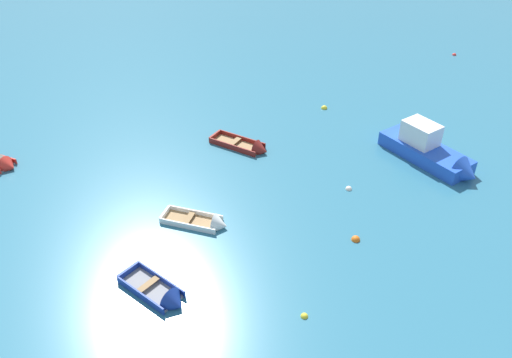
{
  "coord_description": "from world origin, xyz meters",
  "views": [
    {
      "loc": [
        -4.94,
        -4.85,
        17.71
      ],
      "look_at": [
        0.0,
        20.14,
        0.15
      ],
      "focal_mm": 36.29,
      "sensor_mm": 36.0,
      "label": 1
    }
  ],
  "objects_px": {
    "rowboat_deep_blue_cluster_outer": "(165,297)",
    "mooring_buoy_near_foreground": "(304,316)",
    "mooring_buoy_far_field": "(356,240)",
    "mooring_buoy_between_boats_left": "(324,108)",
    "motor_launch_blue_near_camera": "(432,152)",
    "mooring_buoy_between_boats_right": "(349,189)",
    "rowboat_maroon_back_row_right": "(252,148)",
    "mooring_buoy_trailing": "(454,55)",
    "rowboat_white_midfield_right": "(209,223)"
  },
  "relations": [
    {
      "from": "mooring_buoy_between_boats_right",
      "to": "mooring_buoy_trailing",
      "type": "relative_size",
      "value": 1.02
    },
    {
      "from": "rowboat_white_midfield_right",
      "to": "rowboat_deep_blue_cluster_outer",
      "type": "bearing_deg",
      "value": -118.06
    },
    {
      "from": "motor_launch_blue_near_camera",
      "to": "mooring_buoy_near_foreground",
      "type": "bearing_deg",
      "value": -136.7
    },
    {
      "from": "motor_launch_blue_near_camera",
      "to": "rowboat_deep_blue_cluster_outer",
      "type": "relative_size",
      "value": 1.95
    },
    {
      "from": "motor_launch_blue_near_camera",
      "to": "rowboat_white_midfield_right",
      "type": "bearing_deg",
      "value": -166.09
    },
    {
      "from": "mooring_buoy_between_boats_left",
      "to": "mooring_buoy_near_foreground",
      "type": "bearing_deg",
      "value": -109.84
    },
    {
      "from": "mooring_buoy_between_boats_left",
      "to": "mooring_buoy_between_boats_right",
      "type": "xyz_separation_m",
      "value": [
        -1.73,
        -10.29,
        0.0
      ]
    },
    {
      "from": "motor_launch_blue_near_camera",
      "to": "mooring_buoy_between_boats_left",
      "type": "height_order",
      "value": "motor_launch_blue_near_camera"
    },
    {
      "from": "mooring_buoy_between_boats_left",
      "to": "mooring_buoy_trailing",
      "type": "relative_size",
      "value": 1.24
    },
    {
      "from": "mooring_buoy_far_field",
      "to": "mooring_buoy_near_foreground",
      "type": "relative_size",
      "value": 1.39
    },
    {
      "from": "motor_launch_blue_near_camera",
      "to": "mooring_buoy_between_boats_left",
      "type": "xyz_separation_m",
      "value": [
        -4.34,
        8.43,
        -0.73
      ]
    },
    {
      "from": "rowboat_maroon_back_row_right",
      "to": "mooring_buoy_far_field",
      "type": "bearing_deg",
      "value": -69.81
    },
    {
      "from": "rowboat_white_midfield_right",
      "to": "mooring_buoy_far_field",
      "type": "height_order",
      "value": "rowboat_white_midfield_right"
    },
    {
      "from": "rowboat_white_midfield_right",
      "to": "rowboat_maroon_back_row_right",
      "type": "bearing_deg",
      "value": 62.9
    },
    {
      "from": "rowboat_white_midfield_right",
      "to": "mooring_buoy_between_boats_right",
      "type": "height_order",
      "value": "rowboat_white_midfield_right"
    },
    {
      "from": "rowboat_deep_blue_cluster_outer",
      "to": "mooring_buoy_between_boats_right",
      "type": "relative_size",
      "value": 9.31
    },
    {
      "from": "rowboat_maroon_back_row_right",
      "to": "mooring_buoy_between_boats_right",
      "type": "bearing_deg",
      "value": -48.75
    },
    {
      "from": "mooring_buoy_between_boats_left",
      "to": "mooring_buoy_trailing",
      "type": "height_order",
      "value": "mooring_buoy_between_boats_left"
    },
    {
      "from": "rowboat_deep_blue_cluster_outer",
      "to": "mooring_buoy_near_foreground",
      "type": "bearing_deg",
      "value": -19.88
    },
    {
      "from": "rowboat_maroon_back_row_right",
      "to": "mooring_buoy_near_foreground",
      "type": "bearing_deg",
      "value": -91.47
    },
    {
      "from": "rowboat_deep_blue_cluster_outer",
      "to": "mooring_buoy_near_foreground",
      "type": "height_order",
      "value": "rowboat_deep_blue_cluster_outer"
    },
    {
      "from": "rowboat_white_midfield_right",
      "to": "mooring_buoy_near_foreground",
      "type": "height_order",
      "value": "rowboat_white_midfield_right"
    },
    {
      "from": "mooring_buoy_near_foreground",
      "to": "rowboat_white_midfield_right",
      "type": "bearing_deg",
      "value": 115.38
    },
    {
      "from": "mooring_buoy_trailing",
      "to": "mooring_buoy_between_boats_right",
      "type": "bearing_deg",
      "value": -132.45
    },
    {
      "from": "rowboat_maroon_back_row_right",
      "to": "mooring_buoy_trailing",
      "type": "xyz_separation_m",
      "value": [
        21.58,
        12.97,
        -0.17
      ]
    },
    {
      "from": "motor_launch_blue_near_camera",
      "to": "mooring_buoy_far_field",
      "type": "bearing_deg",
      "value": -139.42
    },
    {
      "from": "rowboat_maroon_back_row_right",
      "to": "mooring_buoy_far_field",
      "type": "xyz_separation_m",
      "value": [
        3.59,
        -9.76,
        -0.17
      ]
    },
    {
      "from": "mooring_buoy_between_boats_left",
      "to": "mooring_buoy_between_boats_right",
      "type": "relative_size",
      "value": 1.21
    },
    {
      "from": "motor_launch_blue_near_camera",
      "to": "rowboat_deep_blue_cluster_outer",
      "type": "xyz_separation_m",
      "value": [
        -17.06,
        -8.42,
        -0.55
      ]
    },
    {
      "from": "mooring_buoy_between_boats_right",
      "to": "rowboat_deep_blue_cluster_outer",
      "type": "bearing_deg",
      "value": -149.18
    },
    {
      "from": "rowboat_deep_blue_cluster_outer",
      "to": "mooring_buoy_far_field",
      "type": "distance_m",
      "value": 10.08
    },
    {
      "from": "rowboat_maroon_back_row_right",
      "to": "rowboat_deep_blue_cluster_outer",
      "type": "bearing_deg",
      "value": -117.49
    },
    {
      "from": "mooring_buoy_far_field",
      "to": "rowboat_maroon_back_row_right",
      "type": "bearing_deg",
      "value": 110.19
    },
    {
      "from": "mooring_buoy_near_foreground",
      "to": "mooring_buoy_between_boats_left",
      "type": "height_order",
      "value": "mooring_buoy_between_boats_left"
    },
    {
      "from": "mooring_buoy_between_boats_right",
      "to": "mooring_buoy_trailing",
      "type": "distance_m",
      "value": 24.92
    },
    {
      "from": "mooring_buoy_far_field",
      "to": "mooring_buoy_between_boats_right",
      "type": "height_order",
      "value": "mooring_buoy_far_field"
    },
    {
      "from": "rowboat_deep_blue_cluster_outer",
      "to": "rowboat_maroon_back_row_right",
      "type": "distance_m",
      "value": 13.51
    },
    {
      "from": "rowboat_white_midfield_right",
      "to": "mooring_buoy_between_boats_left",
      "type": "bearing_deg",
      "value": 49.84
    },
    {
      "from": "rowboat_maroon_back_row_right",
      "to": "mooring_buoy_near_foreground",
      "type": "relative_size",
      "value": 11.83
    },
    {
      "from": "motor_launch_blue_near_camera",
      "to": "mooring_buoy_between_boats_right",
      "type": "height_order",
      "value": "motor_launch_blue_near_camera"
    },
    {
      "from": "motor_launch_blue_near_camera",
      "to": "rowboat_deep_blue_cluster_outer",
      "type": "height_order",
      "value": "motor_launch_blue_near_camera"
    },
    {
      "from": "mooring_buoy_near_foreground",
      "to": "mooring_buoy_between_boats_right",
      "type": "xyz_separation_m",
      "value": [
        5.12,
        8.68,
        0.0
      ]
    },
    {
      "from": "mooring_buoy_far_field",
      "to": "mooring_buoy_between_boats_left",
      "type": "relative_size",
      "value": 0.99
    },
    {
      "from": "rowboat_white_midfield_right",
      "to": "rowboat_maroon_back_row_right",
      "type": "distance_m",
      "value": 8.04
    },
    {
      "from": "rowboat_maroon_back_row_right",
      "to": "mooring_buoy_between_boats_right",
      "type": "height_order",
      "value": "rowboat_maroon_back_row_right"
    },
    {
      "from": "rowboat_white_midfield_right",
      "to": "rowboat_deep_blue_cluster_outer",
      "type": "xyz_separation_m",
      "value": [
        -2.58,
        -4.83,
        0.02
      ]
    },
    {
      "from": "mooring_buoy_far_field",
      "to": "mooring_buoy_near_foreground",
      "type": "distance_m",
      "value": 5.87
    },
    {
      "from": "motor_launch_blue_near_camera",
      "to": "rowboat_white_midfield_right",
      "type": "height_order",
      "value": "motor_launch_blue_near_camera"
    },
    {
      "from": "mooring_buoy_trailing",
      "to": "rowboat_deep_blue_cluster_outer",
      "type": "bearing_deg",
      "value": -138.11
    },
    {
      "from": "mooring_buoy_far_field",
      "to": "mooring_buoy_trailing",
      "type": "xyz_separation_m",
      "value": [
        17.99,
        22.73,
        0.0
      ]
    }
  ]
}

